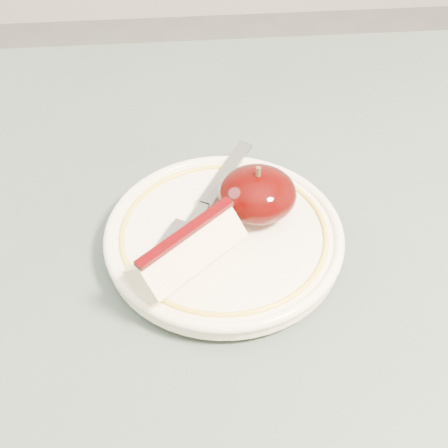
{
  "coord_description": "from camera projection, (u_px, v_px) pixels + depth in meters",
  "views": [
    {
      "loc": [
        0.04,
        -0.23,
        1.12
      ],
      "look_at": [
        0.07,
        0.11,
        0.78
      ],
      "focal_mm": 50.0,
      "sensor_mm": 36.0,
      "label": 1
    }
  ],
  "objects": [
    {
      "name": "plate",
      "position": [
        224.0,
        236.0,
        0.5
      ],
      "size": [
        0.19,
        0.19,
        0.02
      ],
      "color": "#EBE1C5",
      "rests_on": "table"
    },
    {
      "name": "fork",
      "position": [
        204.0,
        206.0,
        0.51
      ],
      "size": [
        0.1,
        0.16,
        0.0
      ],
      "rotation": [
        0.0,
        0.0,
        1.07
      ],
      "color": "gray",
      "rests_on": "plate"
    },
    {
      "name": "table",
      "position": [
        152.0,
        434.0,
        0.49
      ],
      "size": [
        0.9,
        0.9,
        0.75
      ],
      "color": "brown",
      "rests_on": "ground"
    },
    {
      "name": "apple_wedge",
      "position": [
        187.0,
        252.0,
        0.45
      ],
      "size": [
        0.09,
        0.09,
        0.04
      ],
      "rotation": [
        0.0,
        0.0,
        0.72
      ],
      "color": "#FAEEB8",
      "rests_on": "plate"
    },
    {
      "name": "apple_half",
      "position": [
        257.0,
        194.0,
        0.5
      ],
      "size": [
        0.06,
        0.06,
        0.05
      ],
      "color": "black",
      "rests_on": "plate"
    }
  ]
}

